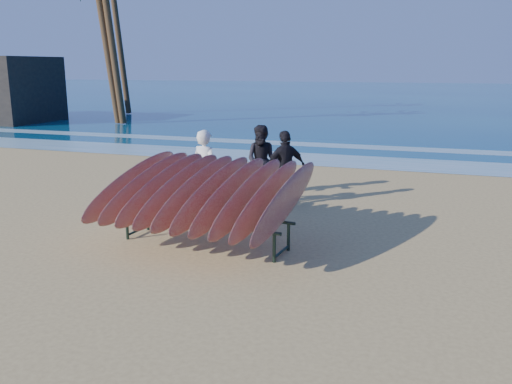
% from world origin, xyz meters
% --- Properties ---
extents(ground, '(120.00, 120.00, 0.00)m').
position_xyz_m(ground, '(0.00, 0.00, 0.00)').
color(ground, tan).
rests_on(ground, ground).
extents(ocean, '(160.00, 160.00, 0.00)m').
position_xyz_m(ocean, '(0.00, 55.00, 0.01)').
color(ocean, navy).
rests_on(ocean, ground).
extents(foam_near, '(160.00, 160.00, 0.00)m').
position_xyz_m(foam_near, '(0.00, 10.00, 0.01)').
color(foam_near, white).
rests_on(foam_near, ground).
extents(foam_far, '(160.00, 160.00, 0.00)m').
position_xyz_m(foam_far, '(0.00, 13.50, 0.01)').
color(foam_far, white).
rests_on(foam_far, ground).
extents(surfboard_rack, '(3.46, 3.31, 1.63)m').
position_xyz_m(surfboard_rack, '(-0.83, 0.39, 0.98)').
color(surfboard_rack, '#1B2C24').
rests_on(surfboard_rack, ground).
extents(person_white, '(0.76, 0.61, 1.81)m').
position_xyz_m(person_white, '(-1.78, 2.59, 0.90)').
color(person_white, white).
rests_on(person_white, ground).
extents(person_dark_a, '(0.91, 0.74, 1.75)m').
position_xyz_m(person_dark_a, '(-1.03, 4.36, 0.88)').
color(person_dark_a, black).
rests_on(person_dark_a, ground).
extents(person_dark_b, '(1.03, 1.00, 1.73)m').
position_xyz_m(person_dark_b, '(-0.24, 3.64, 0.87)').
color(person_dark_b, black).
rests_on(person_dark_b, ground).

